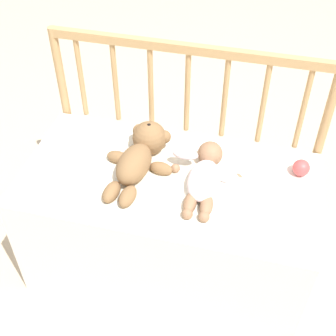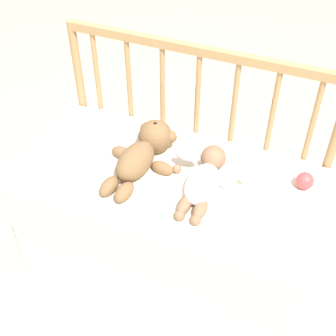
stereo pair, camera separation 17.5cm
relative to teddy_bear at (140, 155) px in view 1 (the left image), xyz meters
The scene contains 7 objects.
ground_plane 0.62m from the teddy_bear, 19.09° to the right, with size 12.00×12.00×0.00m, color #C6B293.
crib_mattress 0.36m from the teddy_bear, 19.09° to the right, with size 1.15×0.58×0.55m.
crib_rail 0.30m from the teddy_bear, 65.47° to the left, with size 1.15×0.04×0.95m.
blanket 0.14m from the teddy_bear, 25.69° to the right, with size 0.77×0.51×0.01m.
teddy_bear is the anchor object (origin of this frame).
baby 0.27m from the teddy_bear, ahead, with size 0.28×0.37×0.10m.
toy_ball 0.62m from the teddy_bear, ahead, with size 0.07×0.07×0.07m.
Camera 1 is at (0.31, -1.24, 1.81)m, focal length 50.00 mm.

